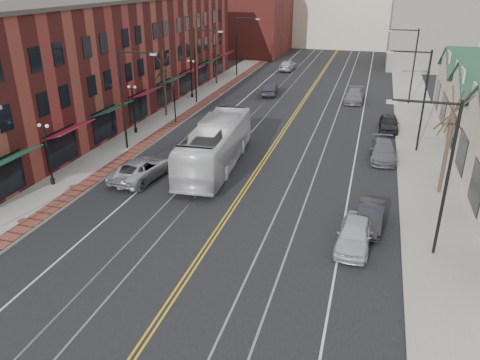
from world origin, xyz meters
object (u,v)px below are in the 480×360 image
Objects in this scene: parked_suv at (142,169)px; parked_car_b at (370,217)px; parked_car_d at (389,123)px; parked_car_a at (355,234)px; parked_car_c at (383,151)px; transit_bus at (216,145)px.

parked_suv is 15.95m from parked_car_b.
parked_car_a is at bearing -95.49° from parked_car_d.
parked_suv is 1.15× the size of parked_car_c.
parked_car_c is (12.05, 5.14, -1.02)m from transit_bus.
parked_suv is at bearing -155.13° from parked_car_c.
transit_bus is 2.85× the size of parked_car_a.
parked_car_d is (16.80, 16.56, -0.04)m from parked_suv.
parked_car_a is 21.75m from parked_car_d.
transit_bus reaches higher than parked_car_c.
parked_car_a is 1.01× the size of parked_car_d.
parked_car_d is at bearing 89.03° from parked_car_a.
parked_car_c is at bearing 88.25° from parked_car_a.
parked_car_d reaches higher than parked_car_c.
transit_bus is 13.11m from parked_car_b.
parked_car_c is at bearing -94.09° from parked_car_d.
transit_bus is 5.70m from parked_suv.
parked_car_b is at bearing -96.45° from parked_car_c.
parked_car_b is at bearing -93.96° from parked_car_d.
transit_bus reaches higher than parked_car_d.
parked_car_b is 0.84× the size of parked_car_c.
parked_car_a reaches higher than parked_car_b.
transit_bus is at bearing -160.24° from parked_car_c.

